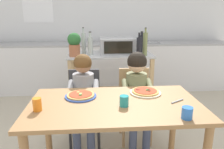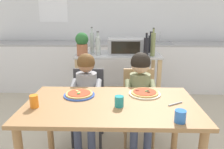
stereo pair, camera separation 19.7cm
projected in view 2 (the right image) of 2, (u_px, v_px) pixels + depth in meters
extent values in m
plane|color=#B7AD99|center=(114.00, 120.00, 2.99)|extent=(11.14, 11.14, 0.00)
cube|color=silver|center=(115.00, 17.00, 4.29)|extent=(5.37, 0.12, 2.70)
cube|color=white|center=(53.00, 1.00, 4.18)|extent=(0.56, 0.01, 0.80)
cube|color=silver|center=(115.00, 67.00, 4.15)|extent=(4.83, 0.60, 0.86)
cube|color=#9E9EA3|center=(115.00, 44.00, 4.03)|extent=(4.83, 0.60, 0.03)
cube|color=gray|center=(161.00, 43.00, 4.00)|extent=(0.40, 0.33, 0.02)
cylinder|color=#B7BABF|center=(160.00, 37.00, 4.09)|extent=(0.02, 0.02, 0.20)
cube|color=#B7BABF|center=(118.00, 54.00, 2.99)|extent=(1.14, 0.58, 0.02)
cube|color=tan|center=(118.00, 93.00, 3.14)|extent=(1.04, 0.54, 0.02)
cube|color=tan|center=(78.00, 91.00, 2.88)|extent=(0.05, 0.05, 0.86)
cube|color=tan|center=(158.00, 91.00, 2.85)|extent=(0.05, 0.05, 0.86)
cube|color=tan|center=(84.00, 80.00, 3.36)|extent=(0.05, 0.05, 0.86)
cube|color=tan|center=(152.00, 80.00, 3.34)|extent=(0.05, 0.05, 0.86)
cube|color=#999BA0|center=(125.00, 46.00, 2.98)|extent=(0.47, 0.35, 0.21)
cube|color=black|center=(126.00, 48.00, 2.81)|extent=(0.37, 0.01, 0.16)
cylinder|color=black|center=(138.00, 53.00, 2.82)|extent=(0.02, 0.01, 0.02)
cylinder|color=#ADB7B2|center=(92.00, 43.00, 2.97)|extent=(0.06, 0.06, 0.28)
cylinder|color=#ADB7B2|center=(92.00, 30.00, 2.92)|extent=(0.02, 0.02, 0.07)
cylinder|color=black|center=(92.00, 28.00, 2.91)|extent=(0.02, 0.02, 0.01)
cylinder|color=#ADB7B2|center=(98.00, 46.00, 2.86)|extent=(0.07, 0.07, 0.23)
cylinder|color=#ADB7B2|center=(98.00, 35.00, 2.82)|extent=(0.03, 0.03, 0.07)
cylinder|color=black|center=(98.00, 32.00, 2.81)|extent=(0.03, 0.03, 0.01)
cylinder|color=black|center=(146.00, 47.00, 2.72)|extent=(0.06, 0.06, 0.24)
cylinder|color=black|center=(147.00, 36.00, 2.68)|extent=(0.03, 0.03, 0.05)
cylinder|color=black|center=(147.00, 33.00, 2.67)|extent=(0.03, 0.03, 0.01)
cylinder|color=olive|center=(153.00, 45.00, 2.77)|extent=(0.06, 0.06, 0.29)
cylinder|color=olive|center=(154.00, 31.00, 2.72)|extent=(0.02, 0.02, 0.05)
cylinder|color=black|center=(154.00, 28.00, 2.71)|extent=(0.03, 0.03, 0.01)
cylinder|color=black|center=(151.00, 44.00, 3.03)|extent=(0.07, 0.07, 0.24)
cylinder|color=black|center=(151.00, 34.00, 3.00)|extent=(0.03, 0.03, 0.04)
cylinder|color=black|center=(151.00, 32.00, 2.99)|extent=(0.04, 0.04, 0.01)
cylinder|color=#9E5B3D|center=(82.00, 50.00, 2.82)|extent=(0.14, 0.14, 0.15)
sphere|color=#28602D|center=(82.00, 39.00, 2.78)|extent=(0.17, 0.17, 0.17)
cube|color=olive|center=(111.00, 105.00, 1.73)|extent=(1.36, 0.77, 0.03)
cylinder|color=olive|center=(50.00, 125.00, 2.15)|extent=(0.06, 0.06, 0.71)
cylinder|color=olive|center=(175.00, 127.00, 2.12)|extent=(0.06, 0.06, 0.71)
cube|color=#333338|center=(87.00, 106.00, 2.39)|extent=(0.36, 0.36, 0.04)
cube|color=#333338|center=(89.00, 85.00, 2.49)|extent=(0.34, 0.03, 0.38)
cylinder|color=#333338|center=(100.00, 131.00, 2.30)|extent=(0.03, 0.03, 0.42)
cylinder|color=#333338|center=(72.00, 131.00, 2.31)|extent=(0.03, 0.03, 0.42)
cylinder|color=#333338|center=(102.00, 118.00, 2.59)|extent=(0.03, 0.03, 0.42)
cylinder|color=#333338|center=(77.00, 117.00, 2.60)|extent=(0.03, 0.03, 0.42)
cube|color=tan|center=(139.00, 106.00, 2.39)|extent=(0.36, 0.36, 0.04)
cube|color=tan|center=(138.00, 85.00, 2.49)|extent=(0.34, 0.03, 0.38)
cylinder|color=tan|center=(154.00, 131.00, 2.30)|extent=(0.03, 0.03, 0.42)
cylinder|color=tan|center=(125.00, 131.00, 2.31)|extent=(0.03, 0.03, 0.42)
cylinder|color=tan|center=(150.00, 118.00, 2.59)|extent=(0.03, 0.03, 0.42)
cylinder|color=tan|center=(125.00, 117.00, 2.60)|extent=(0.03, 0.03, 0.42)
cube|color=#424C6B|center=(92.00, 108.00, 2.24)|extent=(0.10, 0.30, 0.10)
cylinder|color=#424C6B|center=(91.00, 135.00, 2.18)|extent=(0.08, 0.08, 0.44)
cube|color=#424C6B|center=(79.00, 108.00, 2.25)|extent=(0.10, 0.30, 0.10)
cylinder|color=#424C6B|center=(78.00, 135.00, 2.19)|extent=(0.08, 0.08, 0.44)
cylinder|color=gray|center=(98.00, 88.00, 2.22)|extent=(0.06, 0.26, 0.15)
cylinder|color=gray|center=(73.00, 88.00, 2.23)|extent=(0.06, 0.26, 0.15)
cylinder|color=gray|center=(87.00, 88.00, 2.33)|extent=(0.22, 0.22, 0.33)
sphere|color=#A37556|center=(86.00, 64.00, 2.26)|extent=(0.18, 0.18, 0.18)
sphere|color=brown|center=(86.00, 62.00, 2.26)|extent=(0.19, 0.19, 0.19)
cube|color=#424C6B|center=(147.00, 108.00, 2.24)|extent=(0.10, 0.30, 0.10)
cylinder|color=#424C6B|center=(148.00, 135.00, 2.18)|extent=(0.08, 0.08, 0.44)
cube|color=#424C6B|center=(134.00, 108.00, 2.25)|extent=(0.10, 0.30, 0.10)
cylinder|color=#424C6B|center=(134.00, 135.00, 2.19)|extent=(0.08, 0.08, 0.44)
cylinder|color=#7A7F56|center=(153.00, 89.00, 2.23)|extent=(0.06, 0.26, 0.15)
cylinder|color=#7A7F56|center=(128.00, 89.00, 2.23)|extent=(0.06, 0.26, 0.15)
cylinder|color=#7A7F56|center=(140.00, 89.00, 2.33)|extent=(0.22, 0.22, 0.32)
sphere|color=beige|center=(141.00, 64.00, 2.26)|extent=(0.20, 0.20, 0.20)
sphere|color=black|center=(141.00, 62.00, 2.26)|extent=(0.21, 0.21, 0.21)
cylinder|color=#3356B7|center=(79.00, 95.00, 1.87)|extent=(0.27, 0.27, 0.01)
cylinder|color=tan|center=(79.00, 94.00, 1.87)|extent=(0.23, 0.23, 0.01)
cylinder|color=#B23D23|center=(79.00, 93.00, 1.87)|extent=(0.20, 0.20, 0.00)
cylinder|color=#386628|center=(79.00, 94.00, 1.84)|extent=(0.03, 0.03, 0.01)
cylinder|color=#DBC666|center=(77.00, 91.00, 1.90)|extent=(0.02, 0.02, 0.01)
cylinder|color=#DBC666|center=(79.00, 92.00, 1.87)|extent=(0.03, 0.03, 0.01)
cylinder|color=beige|center=(145.00, 94.00, 1.90)|extent=(0.28, 0.28, 0.01)
cylinder|color=tan|center=(145.00, 92.00, 1.90)|extent=(0.24, 0.24, 0.01)
cylinder|color=#B23D23|center=(145.00, 92.00, 1.90)|extent=(0.20, 0.20, 0.00)
cylinder|color=#386628|center=(146.00, 91.00, 1.89)|extent=(0.02, 0.02, 0.01)
cylinder|color=#563319|center=(148.00, 92.00, 1.88)|extent=(0.03, 0.03, 0.01)
cylinder|color=maroon|center=(148.00, 91.00, 1.90)|extent=(0.03, 0.03, 0.01)
cylinder|color=#386628|center=(148.00, 91.00, 1.91)|extent=(0.02, 0.02, 0.01)
cylinder|color=maroon|center=(137.00, 90.00, 1.92)|extent=(0.03, 0.03, 0.01)
cylinder|color=orange|center=(34.00, 101.00, 1.63)|extent=(0.06, 0.06, 0.10)
cylinder|color=teal|center=(119.00, 101.00, 1.65)|extent=(0.07, 0.07, 0.08)
cylinder|color=blue|center=(180.00, 116.00, 1.41)|extent=(0.07, 0.07, 0.08)
cylinder|color=#B7BABF|center=(175.00, 104.00, 1.69)|extent=(0.13, 0.08, 0.01)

